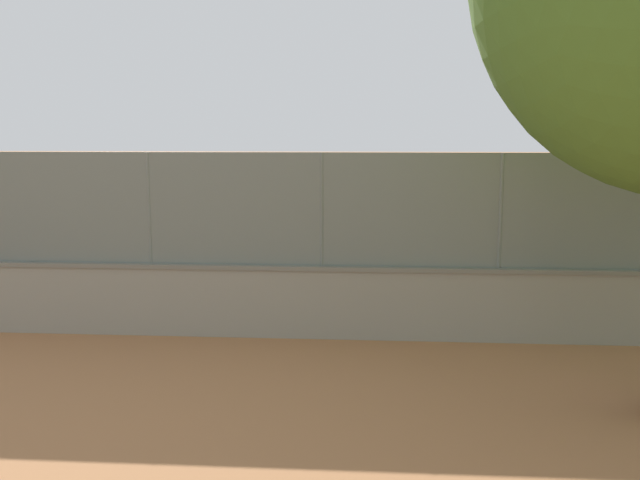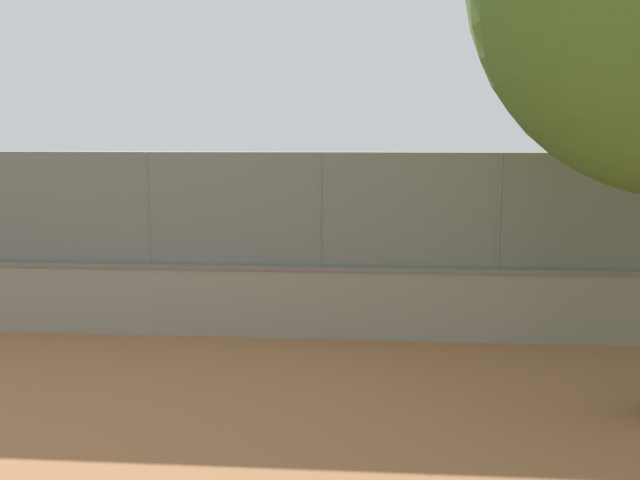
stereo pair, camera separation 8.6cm
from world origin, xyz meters
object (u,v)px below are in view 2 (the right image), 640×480
(player_baseline_waiting, at_px, (366,221))
(player_at_service_line, at_px, (247,234))
(sports_ball, at_px, (285,273))
(player_crossing_court, at_px, (275,245))

(player_baseline_waiting, bearing_deg, player_at_service_line, 43.98)
(player_at_service_line, xyz_separation_m, sports_ball, (-1.22, 0.97, -0.91))
(player_baseline_waiting, xyz_separation_m, sports_ball, (2.16, 4.23, -0.94))
(player_at_service_line, height_order, player_baseline_waiting, player_baseline_waiting)
(player_crossing_court, relative_size, sports_ball, 10.47)
(player_baseline_waiting, bearing_deg, sports_ball, 62.99)
(player_at_service_line, relative_size, sports_ball, 11.09)
(player_at_service_line, bearing_deg, player_baseline_waiting, -136.02)
(player_crossing_court, xyz_separation_m, sports_ball, (-0.19, -0.55, -0.85))
(player_baseline_waiting, distance_m, sports_ball, 4.84)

